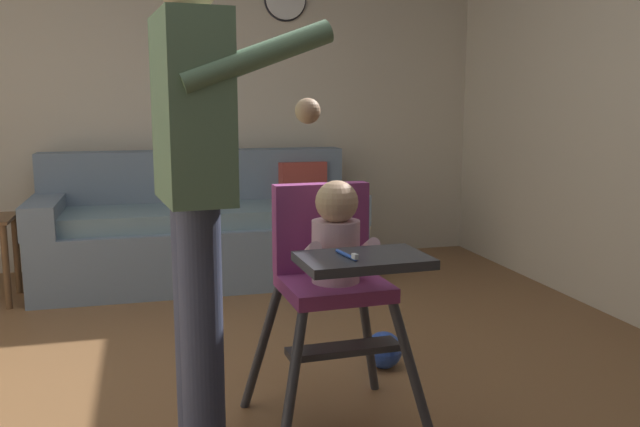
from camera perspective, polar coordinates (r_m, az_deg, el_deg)
The scene contains 5 objects.
wall_far at distance 5.03m, azimuth -13.10°, elevation 11.47°, with size 5.52×0.06×2.77m, color beige.
couch at distance 4.60m, azimuth -10.13°, elevation -1.48°, with size 2.13×0.86×0.86m.
high_chair at distance 2.37m, azimuth 1.20°, elevation -4.06°, with size 0.63×0.75×0.94m.
adult_standing at distance 2.19m, azimuth -10.61°, elevation 2.54°, with size 0.55×0.50×1.66m.
toy_ball at distance 3.10m, azimuth 5.48°, elevation -11.56°, with size 0.17×0.17×0.17m, color #284CB7.
Camera 1 is at (-0.17, -2.37, 1.20)m, focal length 37.35 mm.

